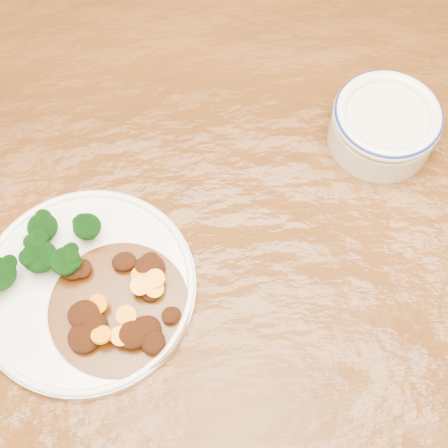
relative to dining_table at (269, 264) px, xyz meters
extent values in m
plane|color=#4E2913|center=(0.00, 0.00, -0.67)|extent=(4.00, 4.00, 0.00)
cube|color=#542B0E|center=(0.00, 0.00, 0.06)|extent=(1.56, 1.00, 0.04)
cylinder|color=silver|center=(-0.21, -0.03, 0.08)|extent=(0.23, 0.23, 0.01)
torus|color=silver|center=(-0.21, -0.03, 0.09)|extent=(0.23, 0.23, 0.01)
cylinder|color=#5B8645|center=(-0.29, -0.01, 0.10)|extent=(0.01, 0.01, 0.01)
cylinder|color=#5B8645|center=(-0.20, 0.03, 0.10)|extent=(0.01, 0.01, 0.01)
ellipsoid|color=black|center=(-0.20, 0.03, 0.11)|extent=(0.03, 0.03, 0.02)
cylinder|color=#5B8645|center=(-0.25, 0.00, 0.10)|extent=(0.01, 0.01, 0.01)
ellipsoid|color=black|center=(-0.25, 0.00, 0.12)|extent=(0.04, 0.04, 0.03)
cylinder|color=#5B8645|center=(-0.24, 0.04, 0.10)|extent=(0.01, 0.01, 0.01)
ellipsoid|color=black|center=(-0.24, 0.04, 0.11)|extent=(0.03, 0.03, 0.03)
cylinder|color=#5B8645|center=(-0.22, -0.01, 0.10)|extent=(0.01, 0.01, 0.01)
ellipsoid|color=black|center=(-0.22, -0.01, 0.11)|extent=(0.03, 0.03, 0.03)
cylinder|color=#411D07|center=(-0.18, -0.06, 0.09)|extent=(0.15, 0.15, 0.00)
ellipsoid|color=black|center=(-0.20, -0.08, 0.10)|extent=(0.02, 0.02, 0.01)
ellipsoid|color=black|center=(-0.15, -0.10, 0.10)|extent=(0.02, 0.03, 0.01)
ellipsoid|color=black|center=(-0.14, -0.01, 0.10)|extent=(0.02, 0.02, 0.01)
ellipsoid|color=black|center=(-0.15, -0.09, 0.10)|extent=(0.03, 0.03, 0.02)
ellipsoid|color=black|center=(-0.14, -0.02, 0.10)|extent=(0.03, 0.03, 0.02)
ellipsoid|color=black|center=(-0.21, -0.01, 0.10)|extent=(0.02, 0.02, 0.01)
ellipsoid|color=black|center=(-0.21, -0.06, 0.10)|extent=(0.03, 0.03, 0.02)
ellipsoid|color=black|center=(-0.13, -0.08, 0.10)|extent=(0.02, 0.02, 0.01)
ellipsoid|color=black|center=(-0.22, -0.01, 0.10)|extent=(0.03, 0.02, 0.01)
ellipsoid|color=black|center=(-0.21, -0.08, 0.10)|extent=(0.03, 0.03, 0.02)
ellipsoid|color=black|center=(-0.14, -0.05, 0.10)|extent=(0.02, 0.02, 0.01)
ellipsoid|color=black|center=(-0.20, -0.07, 0.10)|extent=(0.03, 0.03, 0.02)
ellipsoid|color=black|center=(-0.12, -0.08, 0.10)|extent=(0.02, 0.02, 0.01)
ellipsoid|color=black|center=(-0.17, -0.09, 0.10)|extent=(0.03, 0.03, 0.02)
ellipsoid|color=black|center=(-0.17, -0.01, 0.10)|extent=(0.03, 0.02, 0.01)
ellipsoid|color=black|center=(-0.15, -0.04, 0.10)|extent=(0.02, 0.01, 0.01)
cylinder|color=orange|center=(-0.19, -0.09, 0.11)|extent=(0.02, 0.02, 0.01)
cylinder|color=orange|center=(-0.20, -0.05, 0.11)|extent=(0.02, 0.03, 0.02)
cylinder|color=orange|center=(-0.17, -0.07, 0.11)|extent=(0.02, 0.02, 0.01)
cylinder|color=orange|center=(-0.18, -0.09, 0.11)|extent=(0.03, 0.03, 0.00)
cylinder|color=orange|center=(-0.14, -0.05, 0.10)|extent=(0.03, 0.03, 0.01)
cylinder|color=orange|center=(-0.14, -0.04, 0.10)|extent=(0.02, 0.02, 0.01)
cylinder|color=orange|center=(-0.15, -0.04, 0.11)|extent=(0.02, 0.02, 0.01)
cylinder|color=orange|center=(-0.14, -0.04, 0.11)|extent=(0.02, 0.02, 0.01)
cylinder|color=orange|center=(-0.15, -0.03, 0.10)|extent=(0.03, 0.03, 0.01)
cylinder|color=silver|center=(0.15, 0.10, 0.10)|extent=(0.12, 0.12, 0.04)
cylinder|color=silver|center=(0.15, 0.10, 0.12)|extent=(0.09, 0.09, 0.01)
torus|color=silver|center=(0.15, 0.10, 0.13)|extent=(0.13, 0.13, 0.02)
torus|color=navy|center=(0.15, 0.10, 0.13)|extent=(0.12, 0.12, 0.01)
camera|label=1|loc=(-0.11, -0.28, 0.71)|focal=50.00mm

